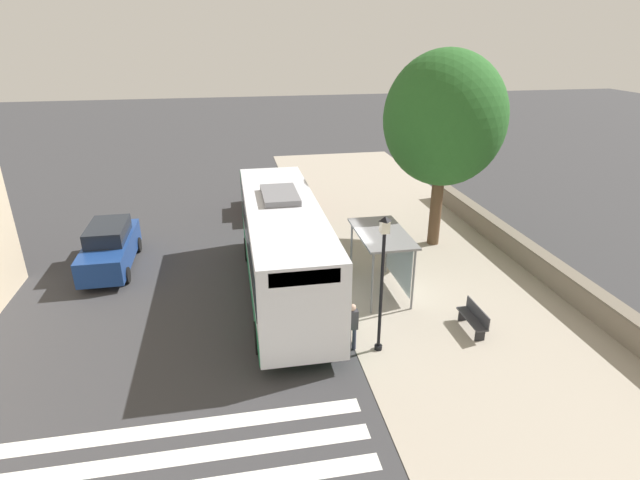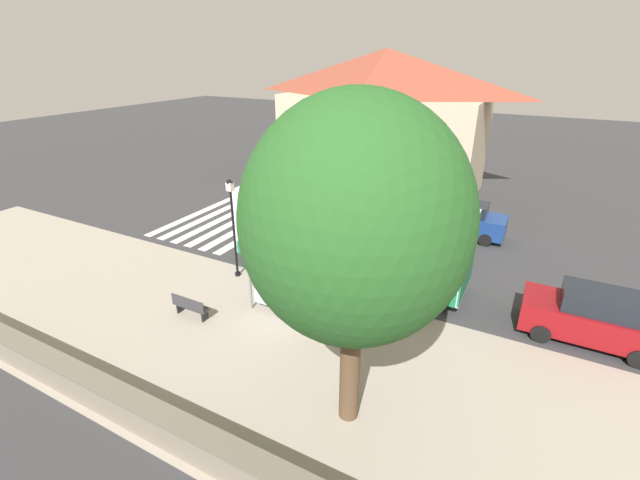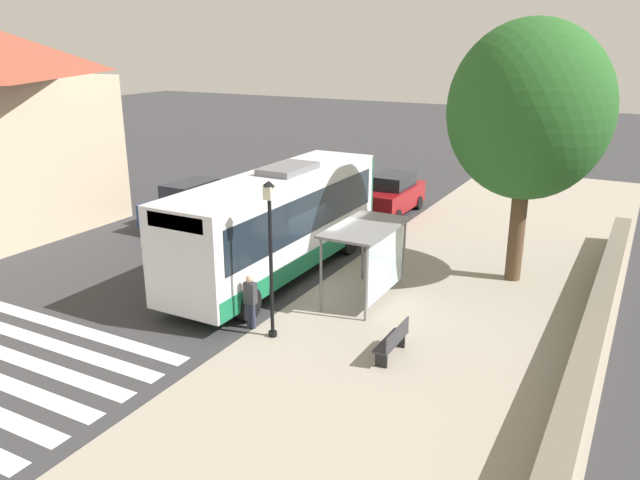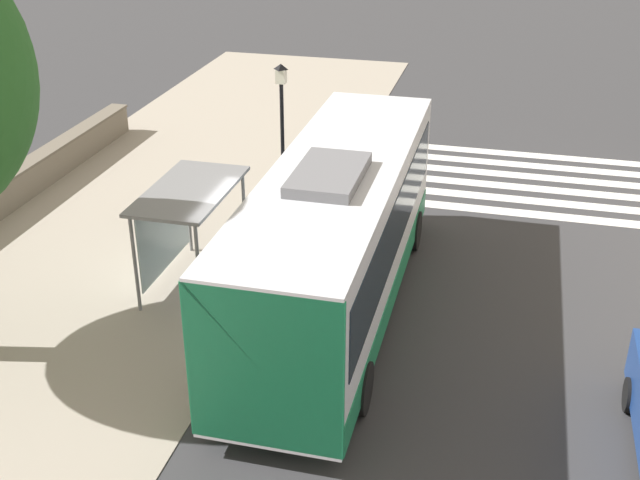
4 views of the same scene
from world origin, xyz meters
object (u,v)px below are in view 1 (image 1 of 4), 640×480
object	(u,v)px
bus	(284,246)
parked_car_behind_bus	(272,195)
bench	(474,318)
street_lamp_near	(382,274)
parked_car_far_lane	(110,247)
bus_shelter	(386,242)
pedestrian	(352,324)
shade_tree	(444,119)

from	to	relation	value
bus	parked_car_behind_bus	xyz separation A→B (m)	(-0.41, -9.25, -1.01)
bench	street_lamp_near	world-z (taller)	street_lamp_near
parked_car_far_lane	bench	bearing A→B (deg)	150.35
bus_shelter	pedestrian	world-z (taller)	bus_shelter
bus	street_lamp_near	world-z (taller)	street_lamp_near
shade_tree	bus	bearing A→B (deg)	25.05
bus	street_lamp_near	distance (m)	4.85
bus	parked_car_far_lane	size ratio (longest dim) A/B	2.17
shade_tree	parked_car_far_lane	xyz separation A→B (m)	(14.07, -0.05, -4.75)
bench	parked_car_far_lane	xyz separation A→B (m)	(12.54, -7.14, 0.44)
shade_tree	parked_car_far_lane	world-z (taller)	shade_tree
street_lamp_near	parked_car_behind_bus	xyz separation A→B (m)	(1.99, -13.40, -1.69)
shade_tree	parked_car_behind_bus	xyz separation A→B (m)	(6.87, -5.84, -4.75)
bus_shelter	shade_tree	size ratio (longest dim) A/B	0.38
parked_car_far_lane	bus	bearing A→B (deg)	153.00
bus_shelter	parked_car_behind_bus	xyz separation A→B (m)	(3.26, -9.80, -1.10)
street_lamp_near	parked_car_behind_bus	distance (m)	13.65
bus	bus_shelter	size ratio (longest dim) A/B	3.10
bus_shelter	bench	world-z (taller)	bus_shelter
pedestrian	parked_car_far_lane	bearing A→B (deg)	-41.67
street_lamp_near	bench	bearing A→B (deg)	-172.05
bus	shade_tree	bearing A→B (deg)	-154.95
pedestrian	bench	world-z (taller)	pedestrian
street_lamp_near	parked_car_behind_bus	world-z (taller)	street_lamp_near
bench	shade_tree	world-z (taller)	shade_tree
parked_car_far_lane	bus_shelter	bearing A→B (deg)	159.03
pedestrian	parked_car_behind_bus	bearing A→B (deg)	-84.92
bus_shelter	parked_car_far_lane	xyz separation A→B (m)	(10.46, -4.01, -1.10)
shade_tree	bench	bearing A→B (deg)	77.87
shade_tree	parked_car_behind_bus	size ratio (longest dim) A/B	1.99
pedestrian	parked_car_far_lane	xyz separation A→B (m)	(8.38, -7.45, -0.02)
bench	street_lamp_near	bearing A→B (deg)	7.95
bus	shade_tree	xyz separation A→B (m)	(-7.28, -3.40, 3.74)
bus_shelter	shade_tree	xyz separation A→B (m)	(-3.61, -3.96, 3.65)
pedestrian	parked_car_behind_bus	xyz separation A→B (m)	(1.18, -13.24, -0.02)
bus_shelter	pedestrian	xyz separation A→B (m)	(2.08, 3.45, -1.08)
bus_shelter	bench	distance (m)	4.07
street_lamp_near	pedestrian	bearing A→B (deg)	-10.72
bus	pedestrian	size ratio (longest dim) A/B	6.31
parked_car_behind_bus	parked_car_far_lane	world-z (taller)	same
bus	shade_tree	world-z (taller)	shade_tree
street_lamp_near	shade_tree	bearing A→B (deg)	-122.83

